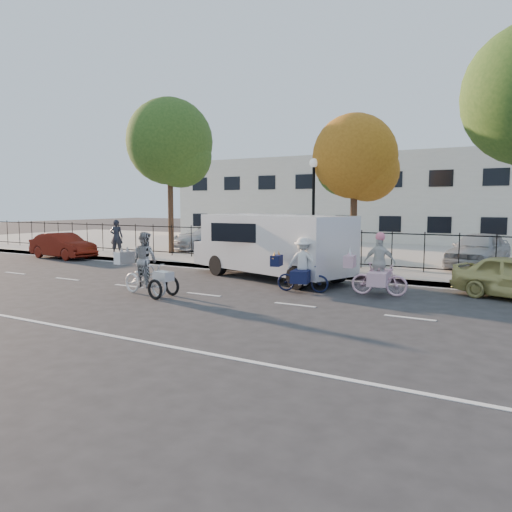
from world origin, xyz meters
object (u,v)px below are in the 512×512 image
Objects in this scene: white_van at (271,244)px; lot_car_b at (202,237)px; unicorn_bike at (378,272)px; lot_car_c at (311,244)px; zebra_trike at (145,271)px; lot_car_a at (208,238)px; bull_bike at (302,270)px; lot_car_d at (478,250)px; lamppost at (314,193)px; red_sedan at (63,246)px; pedestrian at (116,237)px.

white_van is 1.61× the size of lot_car_b.
lot_car_c is at bearing 28.27° from unicorn_bike.
lot_car_a is (-6.03, 11.52, 0.05)m from zebra_trike.
lot_car_a is at bearing 163.30° from lot_car_c.
bull_bike reaches higher than lot_car_b.
bull_bike is at bearing -46.70° from zebra_trike.
unicorn_bike reaches higher than lot_car_d.
lot_car_b is at bearing 152.59° from lamppost.
red_sedan is at bearing -163.50° from lot_car_c.
unicorn_bike is (5.96, 3.34, -0.03)m from zebra_trike.
lot_car_c is 0.89× the size of lot_car_d.
unicorn_bike is 16.47m from red_sedan.
bull_bike is at bearing -23.85° from white_van.
lot_car_a is (-8.00, 3.85, -2.34)m from lamppost.
zebra_trike is 10.72m from lot_car_c.
unicorn_bike is 14.51m from lot_car_a.
white_van reaches higher than zebra_trike.
lamppost is 1.16× the size of lot_car_c.
pedestrian is at bearing 56.83° from zebra_trike.
unicorn_bike is at bearing -87.88° from bull_bike.
lamppost is at bearing 34.46° from unicorn_bike.
lot_car_b is at bearing -134.76° from pedestrian.
zebra_trike is at bearing -91.74° from white_van.
lot_car_d is (6.17, 5.80, -0.39)m from white_van.
bull_bike is 0.27× the size of white_van.
red_sedan is (-14.15, 2.57, -0.04)m from bull_bike.
pedestrian is 0.40× the size of lot_car_b.
bull_bike is (-2.19, -0.54, -0.02)m from unicorn_bike.
lot_car_d is (7.84, 10.46, 0.15)m from zebra_trike.
lamppost reaches higher than bull_bike.
unicorn_bike is 0.50× the size of lot_car_c.
pedestrian is 0.41× the size of lot_car_a.
red_sedan is 1.01× the size of lot_car_c.
bull_bike is 12.98m from pedestrian.
bull_bike reaches higher than lot_car_d.
lamppost is 1.03× the size of lot_car_d.
lot_car_b is (-13.04, 9.02, 0.06)m from unicorn_bike.
lot_car_c is at bearing -172.94° from lot_car_d.
lot_car_a is at bearing -31.30° from red_sedan.
lot_car_a reaches higher than red_sedan.
white_van is (1.68, 4.67, 0.54)m from zebra_trike.
unicorn_bike is 0.44× the size of lot_car_d.
zebra_trike is at bearing -104.39° from lamppost.
red_sedan is 2.59m from pedestrian.
lot_car_a is at bearing 47.47° from unicorn_bike.
lot_car_b is (-1.05, 0.84, -0.02)m from lot_car_a.
pedestrian reaches higher than lot_car_c.
red_sedan is at bearing -106.44° from lot_car_a.
white_van is 10.44m from pedestrian.
lot_car_a is 0.99× the size of lot_car_b.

